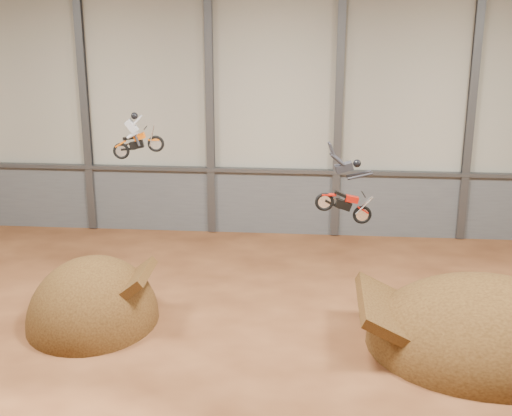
% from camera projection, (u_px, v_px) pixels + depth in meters
% --- Properties ---
extents(floor, '(40.00, 40.00, 0.00)m').
position_uv_depth(floor, '(247.00, 377.00, 24.85)').
color(floor, '#552B16').
rests_on(floor, ground).
extents(back_wall, '(40.00, 0.10, 14.00)m').
position_uv_depth(back_wall, '(274.00, 105.00, 36.93)').
color(back_wall, '#AFAC9B').
rests_on(back_wall, ground).
extents(lower_band_back, '(39.80, 0.18, 3.50)m').
position_uv_depth(lower_band_back, '(273.00, 202.00, 38.45)').
color(lower_band_back, '#5A5D62').
rests_on(lower_band_back, ground).
extents(steel_rail, '(39.80, 0.35, 0.20)m').
position_uv_depth(steel_rail, '(273.00, 171.00, 37.75)').
color(steel_rail, '#47494F').
rests_on(steel_rail, lower_band_back).
extents(steel_column_1, '(0.40, 0.36, 13.90)m').
position_uv_depth(steel_column_1, '(85.00, 103.00, 37.53)').
color(steel_column_1, '#47494F').
rests_on(steel_column_1, ground).
extents(steel_column_2, '(0.40, 0.36, 13.90)m').
position_uv_depth(steel_column_2, '(210.00, 105.00, 37.00)').
color(steel_column_2, '#47494F').
rests_on(steel_column_2, ground).
extents(steel_column_3, '(0.40, 0.36, 13.90)m').
position_uv_depth(steel_column_3, '(339.00, 107.00, 36.48)').
color(steel_column_3, '#47494F').
rests_on(steel_column_3, ground).
extents(steel_column_4, '(0.40, 0.36, 13.90)m').
position_uv_depth(steel_column_4, '(471.00, 109.00, 35.95)').
color(steel_column_4, '#47494F').
rests_on(steel_column_4, ground).
extents(takeoff_ramp, '(5.24, 6.04, 5.24)m').
position_uv_depth(takeoff_ramp, '(94.00, 321.00, 28.95)').
color(takeoff_ramp, '#37210D').
rests_on(takeoff_ramp, ground).
extents(landing_ramp, '(8.88, 7.86, 5.12)m').
position_uv_depth(landing_ramp, '(483.00, 346.00, 26.95)').
color(landing_ramp, '#37210D').
rests_on(landing_ramp, ground).
extents(fmx_rider_a, '(2.53, 1.01, 2.32)m').
position_uv_depth(fmx_rider_a, '(139.00, 132.00, 28.89)').
color(fmx_rider_a, '#D85A0A').
extents(fmx_rider_b, '(3.82, 1.29, 3.49)m').
position_uv_depth(fmx_rider_b, '(341.00, 184.00, 27.07)').
color(fmx_rider_b, '#B81409').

